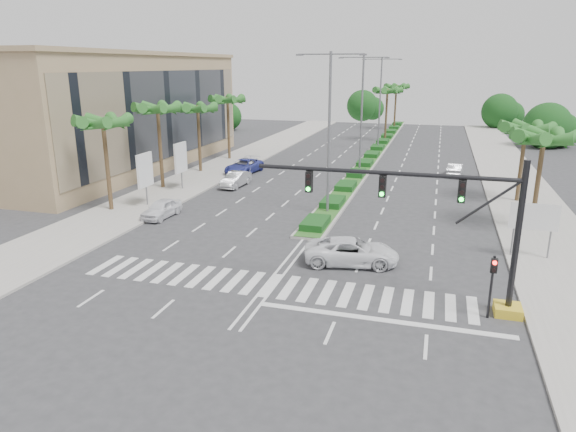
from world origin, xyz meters
name	(u,v)px	position (x,y,z in m)	size (l,w,h in m)	color
ground	(271,285)	(0.00, 0.00, 0.00)	(160.00, 160.00, 0.00)	#333335
footpath_right	(529,208)	(15.20, 20.00, 0.07)	(6.00, 120.00, 0.15)	gray
footpath_left	(186,184)	(-15.20, 20.00, 0.07)	(6.00, 120.00, 0.15)	gray
median	(377,151)	(0.00, 45.00, 0.10)	(2.20, 75.00, 0.20)	gray
median_grass	(377,150)	(0.00, 45.00, 0.22)	(1.80, 75.00, 0.04)	#25531C
building	(119,113)	(-26.00, 26.00, 6.00)	(12.00, 36.00, 12.00)	tan
signal_gantry	(464,239)	(9.27, 0.00, 3.46)	(12.60, 1.20, 7.20)	gold
pedestrian_signal	(492,277)	(10.60, -0.68, 2.04)	(0.28, 0.36, 3.00)	black
direction_sign	(534,219)	(13.50, 7.99, 2.45)	(2.70, 0.11, 3.40)	slate
billboard_near	(145,171)	(-14.50, 12.00, 2.96)	(0.18, 2.10, 4.35)	slate
billboard_far	(181,158)	(-14.50, 18.00, 2.96)	(0.18, 2.10, 4.35)	slate
palm_left_near	(103,125)	(-16.50, 10.00, 6.69)	(4.57, 4.68, 7.55)	brown
palm_left_mid	(158,111)	(-16.50, 18.00, 7.08)	(4.57, 4.68, 7.95)	brown
palm_left_far	(198,111)	(-16.50, 26.00, 6.50)	(4.57, 4.68, 7.35)	brown
palm_left_end	(228,102)	(-16.50, 34.00, 6.88)	(4.57, 4.68, 7.75)	brown
palm_right_near	(544,141)	(14.50, 14.00, 6.20)	(4.57, 4.68, 7.05)	brown
palm_right_far	(526,131)	(14.50, 22.00, 5.91)	(4.57, 4.68, 6.75)	brown
palm_median_a	(387,93)	(0.00, 55.00, 7.17)	(4.57, 4.68, 8.05)	brown
palm_median_b	(396,88)	(0.00, 70.00, 7.17)	(4.57, 4.68, 8.05)	brown
streetlight_near	(329,125)	(0.00, 14.00, 6.81)	(5.10, 0.25, 12.00)	slate
streetlight_mid	(362,108)	(0.00, 30.00, 6.81)	(5.10, 0.25, 12.00)	slate
streetlight_far	(380,99)	(0.00, 46.00, 6.81)	(5.10, 0.25, 12.00)	slate
car_parked_a	(161,209)	(-11.80, 9.55, 0.67)	(1.59, 3.96, 1.35)	white
car_parked_b	(236,179)	(-10.28, 20.63, 0.70)	(1.49, 4.27, 1.41)	#B0B1B5
car_parked_c	(244,166)	(-11.80, 26.73, 0.74)	(2.47, 5.35, 1.49)	#313997
car_parked_d	(246,165)	(-11.80, 27.49, 0.71)	(2.00, 4.92, 1.43)	white
car_crossing	(352,251)	(3.53, 4.21, 0.75)	(2.49, 5.40, 1.50)	white
car_right	(455,169)	(9.69, 31.76, 0.66)	(1.40, 4.00, 1.32)	#B5B5BA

